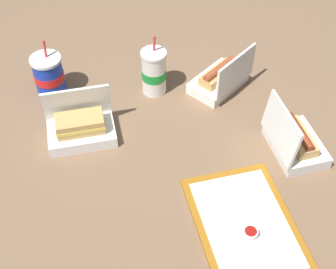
{
  "coord_description": "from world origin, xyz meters",
  "views": [
    {
      "loc": [
        -0.92,
        0.38,
        1.09
      ],
      "look_at": [
        -0.0,
        0.03,
        0.05
      ],
      "focal_mm": 50.0,
      "sensor_mm": 36.0,
      "label": 1
    }
  ],
  "objects_px": {
    "clamshell_hotdog_front": "(220,79)",
    "clamshell_sandwich_center": "(81,127)",
    "ketchup_cup": "(250,233)",
    "food_tray": "(245,224)",
    "soda_cup_front": "(154,72)",
    "clamshell_hotdog_corner": "(295,141)",
    "soda_cup_right": "(49,76)",
    "plastic_fork": "(228,230)"
  },
  "relations": [
    {
      "from": "clamshell_sandwich_center",
      "to": "food_tray",
      "type": "bearing_deg",
      "value": -145.31
    },
    {
      "from": "soda_cup_front",
      "to": "clamshell_sandwich_center",
      "type": "bearing_deg",
      "value": 114.14
    },
    {
      "from": "ketchup_cup",
      "to": "clamshell_hotdog_front",
      "type": "height_order",
      "value": "clamshell_hotdog_front"
    },
    {
      "from": "food_tray",
      "to": "soda_cup_right",
      "type": "bearing_deg",
      "value": 27.52
    },
    {
      "from": "clamshell_hotdog_corner",
      "to": "clamshell_hotdog_front",
      "type": "bearing_deg",
      "value": 13.63
    },
    {
      "from": "soda_cup_right",
      "to": "soda_cup_front",
      "type": "height_order",
      "value": "soda_cup_front"
    },
    {
      "from": "plastic_fork",
      "to": "clamshell_sandwich_center",
      "type": "relative_size",
      "value": 0.49
    },
    {
      "from": "food_tray",
      "to": "clamshell_hotdog_corner",
      "type": "height_order",
      "value": "clamshell_hotdog_corner"
    },
    {
      "from": "food_tray",
      "to": "plastic_fork",
      "type": "height_order",
      "value": "plastic_fork"
    },
    {
      "from": "ketchup_cup",
      "to": "soda_cup_front",
      "type": "height_order",
      "value": "soda_cup_front"
    },
    {
      "from": "clamshell_hotdog_corner",
      "to": "soda_cup_right",
      "type": "distance_m",
      "value": 0.83
    },
    {
      "from": "food_tray",
      "to": "plastic_fork",
      "type": "distance_m",
      "value": 0.05
    },
    {
      "from": "clamshell_hotdog_front",
      "to": "clamshell_sandwich_center",
      "type": "distance_m",
      "value": 0.51
    },
    {
      "from": "clamshell_sandwich_center",
      "to": "clamshell_hotdog_corner",
      "type": "relative_size",
      "value": 1.07
    },
    {
      "from": "clamshell_hotdog_corner",
      "to": "soda_cup_front",
      "type": "xyz_separation_m",
      "value": [
        0.42,
        0.3,
        0.04
      ]
    },
    {
      "from": "food_tray",
      "to": "ketchup_cup",
      "type": "bearing_deg",
      "value": 168.7
    },
    {
      "from": "food_tray",
      "to": "soda_cup_front",
      "type": "bearing_deg",
      "value": 3.9
    },
    {
      "from": "ketchup_cup",
      "to": "soda_cup_right",
      "type": "xyz_separation_m",
      "value": [
        0.76,
        0.37,
        0.05
      ]
    },
    {
      "from": "clamshell_hotdog_corner",
      "to": "food_tray",
      "type": "bearing_deg",
      "value": 126.14
    },
    {
      "from": "clamshell_hotdog_front",
      "to": "clamshell_hotdog_corner",
      "type": "height_order",
      "value": "clamshell_hotdog_corner"
    },
    {
      "from": "food_tray",
      "to": "clamshell_hotdog_front",
      "type": "relative_size",
      "value": 1.65
    },
    {
      "from": "clamshell_hotdog_front",
      "to": "soda_cup_right",
      "type": "height_order",
      "value": "soda_cup_right"
    },
    {
      "from": "soda_cup_front",
      "to": "food_tray",
      "type": "bearing_deg",
      "value": -176.1
    },
    {
      "from": "plastic_fork",
      "to": "clamshell_hotdog_front",
      "type": "distance_m",
      "value": 0.59
    },
    {
      "from": "plastic_fork",
      "to": "clamshell_sandwich_center",
      "type": "bearing_deg",
      "value": 7.41
    },
    {
      "from": "plastic_fork",
      "to": "clamshell_sandwich_center",
      "type": "xyz_separation_m",
      "value": [
        0.48,
        0.28,
        0.03
      ]
    },
    {
      "from": "plastic_fork",
      "to": "soda_cup_front",
      "type": "distance_m",
      "value": 0.62
    },
    {
      "from": "clamshell_sandwich_center",
      "to": "soda_cup_front",
      "type": "relative_size",
      "value": 1.0
    },
    {
      "from": "clamshell_hotdog_front",
      "to": "soda_cup_front",
      "type": "bearing_deg",
      "value": 72.99
    },
    {
      "from": "clamshell_hotdog_front",
      "to": "clamshell_sandwich_center",
      "type": "relative_size",
      "value": 1.07
    },
    {
      "from": "ketchup_cup",
      "to": "clamshell_hotdog_corner",
      "type": "height_order",
      "value": "clamshell_hotdog_corner"
    },
    {
      "from": "ketchup_cup",
      "to": "plastic_fork",
      "type": "distance_m",
      "value": 0.06
    },
    {
      "from": "food_tray",
      "to": "ketchup_cup",
      "type": "relative_size",
      "value": 9.93
    },
    {
      "from": "food_tray",
      "to": "soda_cup_front",
      "type": "relative_size",
      "value": 1.77
    },
    {
      "from": "soda_cup_front",
      "to": "soda_cup_right",
      "type": "bearing_deg",
      "value": 70.94
    },
    {
      "from": "plastic_fork",
      "to": "soda_cup_front",
      "type": "relative_size",
      "value": 0.49
    },
    {
      "from": "clamshell_hotdog_corner",
      "to": "soda_cup_right",
      "type": "xyz_separation_m",
      "value": [
        0.53,
        0.64,
        0.03
      ]
    },
    {
      "from": "clamshell_sandwich_center",
      "to": "soda_cup_front",
      "type": "xyz_separation_m",
      "value": [
        0.13,
        -0.29,
        0.04
      ]
    },
    {
      "from": "plastic_fork",
      "to": "clamshell_sandwich_center",
      "type": "distance_m",
      "value": 0.56
    },
    {
      "from": "soda_cup_right",
      "to": "soda_cup_front",
      "type": "relative_size",
      "value": 0.93
    },
    {
      "from": "clamshell_sandwich_center",
      "to": "soda_cup_right",
      "type": "height_order",
      "value": "soda_cup_right"
    },
    {
      "from": "clamshell_hotdog_front",
      "to": "ketchup_cup",
      "type": "bearing_deg",
      "value": 162.18
    }
  ]
}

